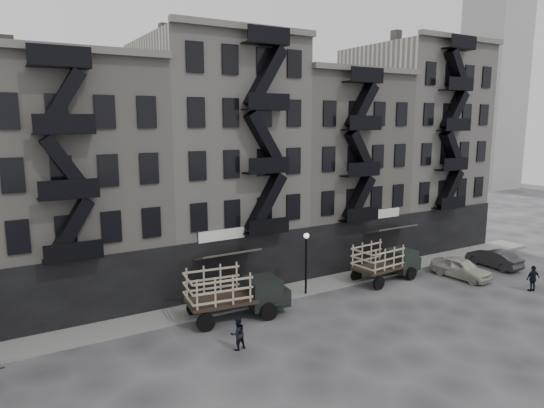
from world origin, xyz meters
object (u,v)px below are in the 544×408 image
car_east (461,268)px  car_far (494,258)px  policeman (533,278)px  stake_truck_east (386,259)px  pedestrian_mid (238,333)px  stake_truck_west (235,290)px

car_east → car_far: size_ratio=1.03×
car_far → policeman: size_ratio=2.39×
stake_truck_east → pedestrian_mid: 14.81m
stake_truck_east → car_far: 9.92m
stake_truck_west → car_east: bearing=0.7°
stake_truck_east → car_east: 5.75m
stake_truck_west → car_far: size_ratio=1.45×
stake_truck_west → policeman: size_ratio=3.47×
car_east → stake_truck_east: bearing=148.1°
policeman → stake_truck_east: bearing=-31.5°
car_east → policeman: (1.82, -4.41, 0.15)m
policeman → pedestrian_mid: bearing=5.8°
stake_truck_east → car_far: size_ratio=1.33×
pedestrian_mid → stake_truck_east: bearing=-171.5°
car_east → pedestrian_mid: bearing=178.6°
stake_truck_east → pedestrian_mid: stake_truck_east is taller
stake_truck_east → policeman: stake_truck_east is taller
car_far → pedestrian_mid: (-23.87, -2.12, 0.15)m
stake_truck_east → car_east: (5.13, -2.45, -0.85)m
stake_truck_west → policeman: stake_truck_west is taller
stake_truck_west → pedestrian_mid: bearing=-107.6°
car_east → policeman: bearing=-74.0°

